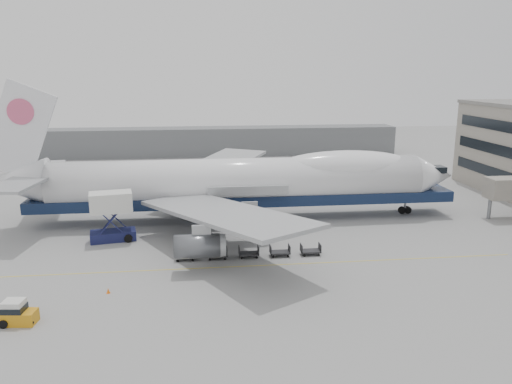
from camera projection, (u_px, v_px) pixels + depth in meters
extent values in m
plane|color=gray|center=(247.00, 247.00, 60.55)|extent=(260.00, 260.00, 0.00)
cube|color=gold|center=(253.00, 266.00, 54.76)|extent=(60.00, 0.15, 0.01)
cylinder|color=slate|center=(489.00, 209.00, 72.01)|extent=(0.50, 0.50, 3.00)
cube|color=slate|center=(180.00, 142.00, 126.18)|extent=(110.00, 8.00, 7.00)
cylinder|color=white|center=(239.00, 181.00, 70.80)|extent=(52.00, 6.40, 6.40)
cube|color=#101D3C|center=(246.00, 198.00, 71.52)|extent=(60.00, 5.76, 1.50)
cone|color=white|center=(433.00, 176.00, 74.09)|extent=(6.00, 6.40, 6.40)
cone|color=white|center=(13.00, 182.00, 67.20)|extent=(9.00, 6.40, 6.40)
ellipsoid|color=white|center=(346.00, 166.00, 72.16)|extent=(20.67, 5.78, 4.56)
cube|color=white|center=(19.00, 131.00, 65.75)|extent=(10.52, 0.50, 13.56)
cylinder|color=#D8547A|center=(21.00, 111.00, 65.22)|extent=(3.40, 0.30, 3.40)
cube|color=#9EA0A3|center=(223.00, 213.00, 56.82)|extent=(20.35, 26.74, 2.26)
cube|color=#9EA0A3|center=(214.00, 167.00, 84.39)|extent=(20.35, 26.74, 2.26)
cylinder|color=#595B60|center=(197.00, 174.00, 89.12)|extent=(4.80, 2.60, 2.60)
cylinder|color=#595B60|center=(234.00, 185.00, 81.11)|extent=(4.80, 2.60, 2.60)
cylinder|color=#595B60|center=(246.00, 220.00, 61.80)|extent=(4.80, 2.60, 2.60)
cylinder|color=#595B60|center=(197.00, 246.00, 52.44)|extent=(4.80, 2.60, 2.60)
cylinder|color=slate|center=(405.00, 206.00, 74.68)|extent=(0.36, 0.36, 2.50)
cylinder|color=black|center=(405.00, 210.00, 74.84)|extent=(1.10, 0.45, 1.10)
cylinder|color=slate|center=(219.00, 217.00, 68.61)|extent=(0.36, 0.36, 2.50)
cylinder|color=black|center=(219.00, 222.00, 68.77)|extent=(1.10, 0.45, 1.10)
cylinder|color=slate|center=(217.00, 206.00, 74.40)|extent=(0.36, 0.36, 2.50)
cylinder|color=black|center=(217.00, 211.00, 74.57)|extent=(1.10, 0.45, 1.10)
cube|color=#171B47|center=(113.00, 235.00, 63.04)|extent=(5.95, 3.61, 1.22)
cube|color=silver|center=(111.00, 202.00, 62.01)|extent=(5.55, 3.75, 2.45)
cube|color=#171B47|center=(110.00, 222.00, 61.34)|extent=(3.92, 0.82, 4.38)
cube|color=#171B47|center=(114.00, 216.00, 63.70)|extent=(3.92, 0.82, 4.38)
cube|color=slate|center=(113.00, 198.00, 63.72)|extent=(2.86, 1.79, 0.15)
cylinder|color=black|center=(95.00, 240.00, 61.76)|extent=(1.00, 0.39, 1.00)
cylinder|color=black|center=(99.00, 234.00, 63.91)|extent=(1.00, 0.39, 1.00)
cylinder|color=black|center=(128.00, 239.00, 62.22)|extent=(1.00, 0.39, 1.00)
cylinder|color=black|center=(131.00, 233.00, 64.36)|extent=(1.00, 0.39, 1.00)
cube|color=orange|center=(19.00, 317.00, 42.12)|extent=(3.03, 1.86, 1.13)
cube|color=silver|center=(14.00, 306.00, 41.87)|extent=(1.80, 1.62, 1.03)
cube|color=black|center=(14.00, 308.00, 41.92)|extent=(1.91, 1.73, 0.51)
cylinder|color=black|center=(3.00, 324.00, 41.40)|extent=(0.72, 0.31, 0.72)
cylinder|color=black|center=(9.00, 316.00, 42.69)|extent=(0.72, 0.31, 0.72)
cylinder|color=black|center=(29.00, 323.00, 41.64)|extent=(0.72, 0.31, 0.72)
cylinder|color=black|center=(34.00, 315.00, 42.93)|extent=(0.72, 0.31, 0.72)
cone|color=orange|center=(108.00, 291.00, 47.98)|extent=(0.33, 0.33, 0.52)
cube|color=orange|center=(108.00, 293.00, 48.03)|extent=(0.35, 0.35, 0.03)
cube|color=#2D2D30|center=(185.00, 256.00, 56.39)|extent=(2.30, 1.35, 0.18)
cube|color=#2D2D30|center=(175.00, 253.00, 56.17)|extent=(0.08, 1.35, 0.90)
cube|color=#2D2D30|center=(195.00, 252.00, 56.42)|extent=(0.08, 1.35, 0.90)
cylinder|color=black|center=(178.00, 261.00, 55.83)|extent=(0.30, 0.12, 0.30)
cylinder|color=black|center=(178.00, 257.00, 56.89)|extent=(0.30, 0.12, 0.30)
cylinder|color=black|center=(193.00, 260.00, 56.03)|extent=(0.30, 0.12, 0.30)
cylinder|color=black|center=(193.00, 257.00, 57.09)|extent=(0.30, 0.12, 0.30)
cube|color=#2D2D30|center=(217.00, 255.00, 56.80)|extent=(2.30, 1.35, 0.18)
cube|color=#2D2D30|center=(207.00, 252.00, 56.58)|extent=(0.08, 1.35, 0.90)
cube|color=#2D2D30|center=(227.00, 251.00, 56.83)|extent=(0.08, 1.35, 0.90)
cylinder|color=black|center=(210.00, 259.00, 56.24)|extent=(0.30, 0.12, 0.30)
cylinder|color=black|center=(210.00, 256.00, 57.30)|extent=(0.30, 0.12, 0.30)
cylinder|color=black|center=(225.00, 259.00, 56.44)|extent=(0.30, 0.12, 0.30)
cylinder|color=black|center=(224.00, 255.00, 57.50)|extent=(0.30, 0.12, 0.30)
cube|color=#2D2D30|center=(249.00, 254.00, 57.21)|extent=(2.30, 1.35, 0.18)
cube|color=#2D2D30|center=(239.00, 251.00, 56.99)|extent=(0.08, 1.35, 0.90)
cube|color=#2D2D30|center=(258.00, 250.00, 57.24)|extent=(0.08, 1.35, 0.90)
cylinder|color=black|center=(242.00, 258.00, 56.65)|extent=(0.30, 0.12, 0.30)
cylinder|color=black|center=(241.00, 255.00, 57.71)|extent=(0.30, 0.12, 0.30)
cylinder|color=black|center=(257.00, 257.00, 56.85)|extent=(0.30, 0.12, 0.30)
cylinder|color=black|center=(256.00, 254.00, 57.91)|extent=(0.30, 0.12, 0.30)
cube|color=#2D2D30|center=(280.00, 252.00, 57.62)|extent=(2.30, 1.35, 0.18)
cube|color=#2D2D30|center=(270.00, 249.00, 57.40)|extent=(0.08, 1.35, 0.90)
cube|color=#2D2D30|center=(289.00, 249.00, 57.65)|extent=(0.08, 1.35, 0.90)
cylinder|color=black|center=(273.00, 257.00, 57.06)|extent=(0.30, 0.12, 0.30)
cylinder|color=black|center=(272.00, 253.00, 58.12)|extent=(0.30, 0.12, 0.30)
cylinder|color=black|center=(288.00, 256.00, 57.26)|extent=(0.30, 0.12, 0.30)
cylinder|color=black|center=(286.00, 253.00, 58.32)|extent=(0.30, 0.12, 0.30)
cube|color=#2D2D30|center=(310.00, 251.00, 58.03)|extent=(2.30, 1.35, 0.18)
cube|color=#2D2D30|center=(301.00, 248.00, 57.81)|extent=(0.08, 1.35, 0.90)
cube|color=#2D2D30|center=(320.00, 247.00, 58.06)|extent=(0.08, 1.35, 0.90)
cylinder|color=black|center=(304.00, 255.00, 57.47)|extent=(0.30, 0.12, 0.30)
cylinder|color=black|center=(302.00, 252.00, 58.53)|extent=(0.30, 0.12, 0.30)
cylinder|color=black|center=(319.00, 255.00, 57.67)|extent=(0.30, 0.12, 0.30)
cylinder|color=black|center=(316.00, 251.00, 58.73)|extent=(0.30, 0.12, 0.30)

